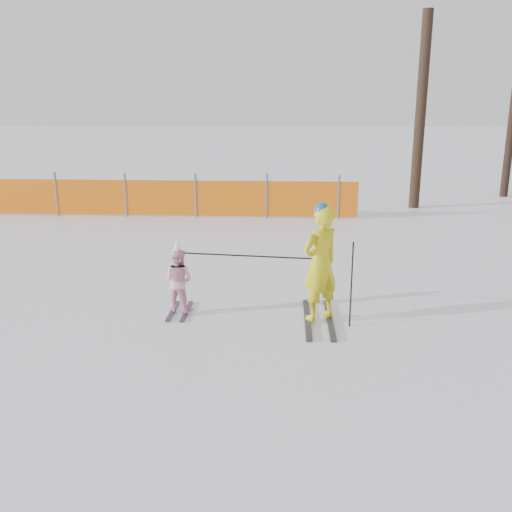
# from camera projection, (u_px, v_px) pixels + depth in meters

# --- Properties ---
(ground) EXTENTS (120.00, 120.00, 0.00)m
(ground) POSITION_uv_depth(u_px,v_px,m) (254.00, 331.00, 8.33)
(ground) COLOR white
(ground) RESTS_ON ground
(adult) EXTENTS (0.76, 1.61, 1.84)m
(adult) POSITION_uv_depth(u_px,v_px,m) (320.00, 263.00, 8.47)
(adult) COLOR black
(adult) RESTS_ON ground
(child) EXTENTS (0.59, 0.87, 1.19)m
(child) POSITION_uv_depth(u_px,v_px,m) (178.00, 279.00, 8.92)
(child) COLOR black
(child) RESTS_ON ground
(ski_poles) EXTENTS (2.53, 0.45, 1.30)m
(ski_poles) POSITION_uv_depth(u_px,v_px,m) (288.00, 267.00, 8.51)
(ski_poles) COLOR black
(ski_poles) RESTS_ON ground
(safety_fence) EXTENTS (14.57, 0.06, 1.25)m
(safety_fence) POSITION_uv_depth(u_px,v_px,m) (100.00, 197.00, 16.19)
(safety_fence) COLOR #595960
(safety_fence) RESTS_ON ground
(tree_trunks) EXTENTS (4.47, 3.19, 5.72)m
(tree_trunks) POSITION_uv_depth(u_px,v_px,m) (474.00, 115.00, 18.07)
(tree_trunks) COLOR black
(tree_trunks) RESTS_ON ground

